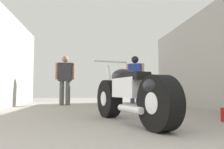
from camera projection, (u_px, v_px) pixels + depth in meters
ground_plane at (109, 113)px, 4.72m from camera, size 19.04×19.04×0.00m
garage_partition_right at (221, 54)px, 5.13m from camera, size 0.08×8.73×2.68m
motorcycle_maroon_cruiser at (130, 94)px, 3.20m from camera, size 0.93×2.14×1.02m
mechanic_in_blue at (65, 77)px, 7.12m from camera, size 0.65×0.24×1.62m
mechanic_with_helmet at (135, 75)px, 8.07m from camera, size 0.68×0.40×1.76m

